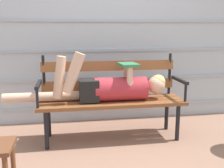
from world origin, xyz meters
TOP-DOWN VIEW (x-y plane):
  - ground_plane at (0.00, 0.00)m, footprint 12.00×12.00m
  - house_siding at (0.00, 0.72)m, footprint 5.09×0.08m
  - park_bench at (0.00, 0.12)m, footprint 1.55×0.44m
  - reclining_person at (-0.04, 0.05)m, footprint 1.71×0.27m

SIDE VIEW (x-z plane):
  - ground_plane at x=0.00m, z-range 0.00..0.00m
  - park_bench at x=0.00m, z-range 0.03..0.94m
  - reclining_person at x=-0.04m, z-range 0.31..0.85m
  - house_siding at x=0.00m, z-range 0.00..2.20m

